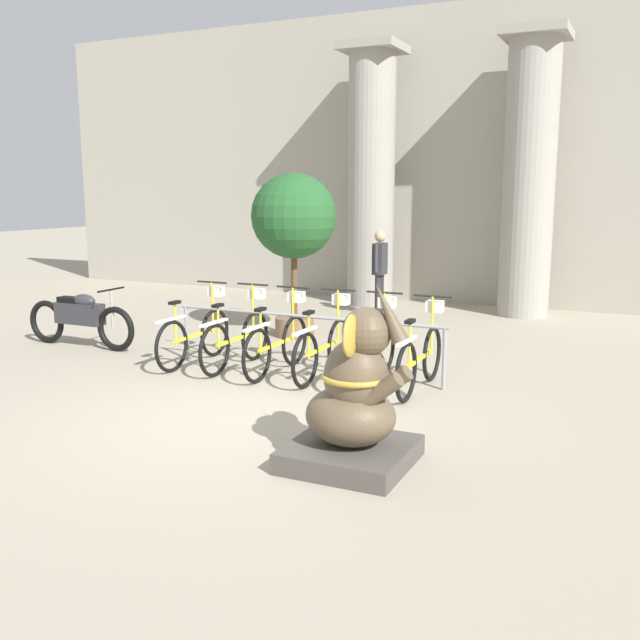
{
  "coord_description": "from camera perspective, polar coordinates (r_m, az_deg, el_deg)",
  "views": [
    {
      "loc": [
        3.75,
        -6.09,
        2.35
      ],
      "look_at": [
        0.62,
        0.56,
        1.0
      ],
      "focal_mm": 40.0,
      "sensor_mm": 36.0,
      "label": 1
    }
  ],
  "objects": [
    {
      "name": "ground_plane",
      "position": [
        7.52,
        -6.15,
        -7.86
      ],
      "size": [
        60.0,
        60.0,
        0.0
      ],
      "primitive_type": "plane",
      "color": "#9E937F"
    },
    {
      "name": "building_facade",
      "position": [
        15.17,
        11.16,
        12.66
      ],
      "size": [
        20.0,
        0.2,
        6.0
      ],
      "color": "#A39E8E",
      "rests_on": "ground_plane"
    },
    {
      "name": "column_left",
      "position": [
        14.68,
        4.13,
        11.43
      ],
      "size": [
        1.17,
        1.17,
        5.16
      ],
      "color": "gray",
      "rests_on": "ground_plane"
    },
    {
      "name": "motorcycle",
      "position": [
        11.31,
        -18.62,
        0.19
      ],
      "size": [
        2.03,
        0.55,
        0.93
      ],
      "color": "black",
      "rests_on": "ground_plane"
    },
    {
      "name": "bicycle_3",
      "position": [
        8.97,
        0.34,
        -2.06
      ],
      "size": [
        0.48,
        1.69,
        1.08
      ],
      "color": "black",
      "rests_on": "ground_plane"
    },
    {
      "name": "bike_rack",
      "position": [
        9.15,
        -1.24,
        -0.59
      ],
      "size": [
        3.79,
        0.05,
        0.77
      ],
      "color": "gray",
      "rests_on": "ground_plane"
    },
    {
      "name": "bicycle_1",
      "position": [
        9.55,
        -6.65,
        -1.36
      ],
      "size": [
        0.48,
        1.69,
        1.08
      ],
      "color": "black",
      "rests_on": "ground_plane"
    },
    {
      "name": "elephant_statue",
      "position": [
        6.12,
        2.79,
        -6.71
      ],
      "size": [
        1.03,
        1.03,
        1.63
      ],
      "color": "#4C4742",
      "rests_on": "ground_plane"
    },
    {
      "name": "bicycle_2",
      "position": [
        9.21,
        -3.39,
        -1.75
      ],
      "size": [
        0.48,
        1.69,
        1.08
      ],
      "color": "black",
      "rests_on": "ground_plane"
    },
    {
      "name": "potted_tree",
      "position": [
        11.38,
        -2.11,
        7.88
      ],
      "size": [
        1.35,
        1.35,
        2.62
      ],
      "color": "brown",
      "rests_on": "ground_plane"
    },
    {
      "name": "bicycle_0",
      "position": [
        9.87,
        -9.92,
        -1.07
      ],
      "size": [
        0.48,
        1.69,
        1.08
      ],
      "color": "black",
      "rests_on": "ground_plane"
    },
    {
      "name": "bicycle_5",
      "position": [
        8.49,
        8.07,
        -2.87
      ],
      "size": [
        0.48,
        1.69,
        1.08
      ],
      "color": "black",
      "rests_on": "ground_plane"
    },
    {
      "name": "column_right",
      "position": [
        13.87,
        16.4,
        11.11
      ],
      "size": [
        1.17,
        1.17,
        5.16
      ],
      "color": "gray",
      "rests_on": "ground_plane"
    },
    {
      "name": "person_pedestrian",
      "position": [
        13.42,
        4.8,
        4.38
      ],
      "size": [
        0.21,
        0.47,
        1.6
      ],
      "color": "#28282D",
      "rests_on": "ground_plane"
    },
    {
      "name": "bicycle_4",
      "position": [
        8.74,
        4.16,
        -2.43
      ],
      "size": [
        0.48,
        1.69,
        1.08
      ],
      "color": "black",
      "rests_on": "ground_plane"
    }
  ]
}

